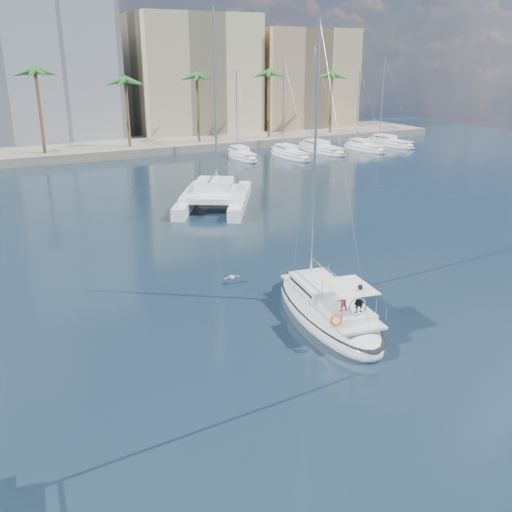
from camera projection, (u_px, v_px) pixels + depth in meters
ground at (288, 318)px, 31.34m from camera, size 160.00×160.00×0.00m
quay at (75, 150)px, 82.29m from camera, size 120.00×14.00×1.20m
building_beige at (193, 78)px, 96.17m from camera, size 20.00×14.00×20.00m
building_tan_right at (300, 82)px, 103.44m from camera, size 18.00×12.00×18.00m
palm_centre at (73, 82)px, 75.71m from camera, size 3.60×3.60×12.30m
palm_right at (293, 77)px, 90.35m from camera, size 3.60×3.60×12.30m
main_sloop at (327, 309)px, 31.18m from camera, size 5.08×11.31×16.20m
catamaran at (214, 194)px, 54.22m from camera, size 11.46×13.56×17.72m
seagull at (232, 277)px, 35.78m from camera, size 1.08×0.46×0.20m
moored_yacht_a at (242, 159)px, 79.36m from camera, size 3.37×9.52×11.90m
moored_yacht_b at (290, 157)px, 80.49m from camera, size 3.32×10.83×13.72m
moored_yacht_c at (320, 152)px, 84.96m from camera, size 3.98×12.33×15.54m
moored_yacht_d at (364, 150)px, 86.08m from camera, size 3.52×9.55×11.90m
moored_yacht_e at (389, 146)px, 90.56m from camera, size 4.61×11.11×13.72m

